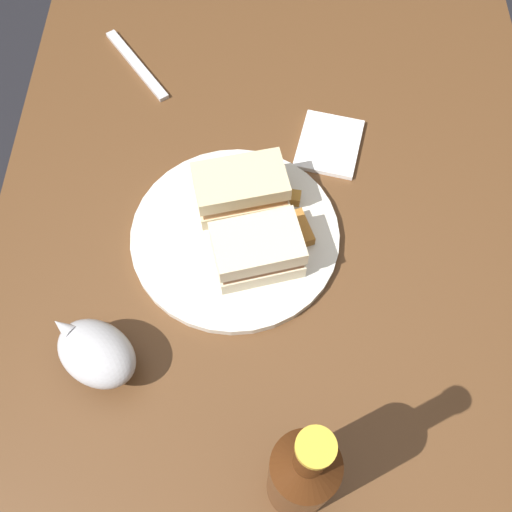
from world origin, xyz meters
TOP-DOWN VIEW (x-y plane):
  - ground_plane at (0.00, 0.00)m, footprint 6.00×6.00m
  - dining_table at (0.00, 0.00)m, footprint 1.22×0.81m
  - plate at (-0.09, -0.06)m, footprint 0.29×0.29m
  - sandwich_half_left at (-0.05, -0.03)m, footprint 0.10×0.13m
  - sandwich_half_right at (-0.14, -0.05)m, footprint 0.10×0.14m
  - potato_wedge_front at (-0.10, -0.02)m, footprint 0.03×0.04m
  - potato_wedge_middle at (-0.11, -0.02)m, footprint 0.03×0.04m
  - potato_wedge_back at (-0.09, 0.03)m, footprint 0.06×0.04m
  - potato_wedge_left_edge at (-0.11, -0.03)m, footprint 0.04×0.04m
  - potato_wedge_right_edge at (-0.15, 0.01)m, footprint 0.02×0.04m
  - potato_wedge_stray at (-0.16, -0.02)m, footprint 0.05×0.05m
  - gravy_boat at (0.10, -0.22)m, footprint 0.12×0.13m
  - cider_bottle at (0.24, 0.02)m, footprint 0.07×0.07m
  - napkin at (-0.25, 0.08)m, footprint 0.13×0.11m
  - fork at (-0.41, -0.23)m, footprint 0.15×0.12m

SIDE VIEW (x-z plane):
  - ground_plane at x=0.00m, z-range 0.00..0.00m
  - dining_table at x=0.00m, z-range 0.00..0.74m
  - fork at x=-0.41m, z-range 0.74..0.75m
  - napkin at x=-0.25m, z-range 0.74..0.75m
  - plate at x=-0.09m, z-range 0.74..0.76m
  - potato_wedge_middle at x=-0.11m, z-range 0.76..0.77m
  - potato_wedge_left_edge at x=-0.11m, z-range 0.76..0.77m
  - potato_wedge_back at x=-0.09m, z-range 0.76..0.77m
  - potato_wedge_right_edge at x=-0.15m, z-range 0.76..0.77m
  - potato_wedge_front at x=-0.10m, z-range 0.76..0.77m
  - potato_wedge_stray at x=-0.16m, z-range 0.76..0.78m
  - gravy_boat at x=0.10m, z-range 0.75..0.82m
  - sandwich_half_right at x=-0.14m, z-range 0.76..0.82m
  - sandwich_half_left at x=-0.05m, z-range 0.76..0.82m
  - cider_bottle at x=0.24m, z-range 0.72..0.97m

